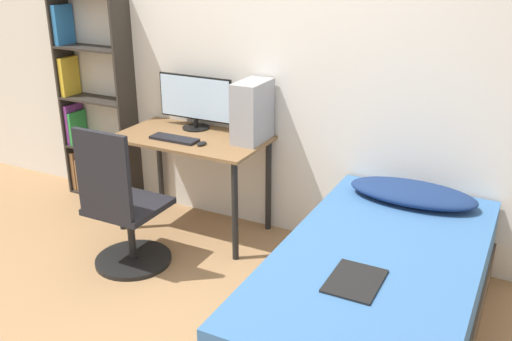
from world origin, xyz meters
TOP-DOWN VIEW (x-y plane):
  - ground_plane at (0.00, 0.00)m, footprint 14.00×14.00m
  - wall_back at (0.00, 1.54)m, footprint 8.00×0.05m
  - desk at (-0.39, 1.21)m, footprint 1.09×0.61m
  - bookshelf at (-1.52, 1.40)m, footprint 0.64×0.23m
  - office_chair at (-0.51, 0.53)m, footprint 0.52×0.52m
  - bed at (1.20, 0.53)m, footprint 1.03×1.97m
  - pillow at (1.20, 1.25)m, footprint 0.78×0.36m
  - magazine at (1.17, 0.21)m, footprint 0.24×0.32m
  - monitor at (-0.48, 1.40)m, footprint 0.62×0.21m
  - keyboard at (-0.46, 1.09)m, footprint 0.36×0.12m
  - pc_tower at (0.04, 1.33)m, footprint 0.19×0.33m
  - mouse at (-0.23, 1.09)m, footprint 0.06×0.09m

SIDE VIEW (x-z plane):
  - ground_plane at x=0.00m, z-range 0.00..0.00m
  - bed at x=1.20m, z-range 0.00..0.54m
  - office_chair at x=-0.51m, z-range -0.12..0.87m
  - magazine at x=1.17m, z-range 0.55..0.56m
  - pillow at x=1.20m, z-range 0.55..0.66m
  - desk at x=-0.39m, z-range 0.26..1.00m
  - keyboard at x=-0.46m, z-range 0.74..0.76m
  - mouse at x=-0.23m, z-range 0.74..0.76m
  - bookshelf at x=-1.52m, z-range -0.04..1.65m
  - pc_tower at x=0.04m, z-range 0.74..1.17m
  - monitor at x=-0.48m, z-range 0.76..1.16m
  - wall_back at x=0.00m, z-range 0.00..2.50m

